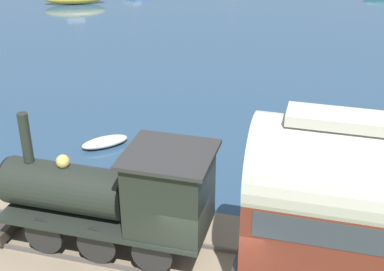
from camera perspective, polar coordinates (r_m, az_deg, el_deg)
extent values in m
cube|color=#4C4742|center=(14.75, 3.40, -12.03)|extent=(0.07, 54.88, 0.12)
cylinder|color=black|center=(13.64, -4.27, -12.60)|extent=(0.12, 1.06, 1.06)
cylinder|color=black|center=(14.69, -2.47, -9.26)|extent=(0.12, 1.06, 1.06)
cylinder|color=black|center=(14.12, -10.13, -11.44)|extent=(0.12, 1.06, 1.06)
cylinder|color=black|center=(15.14, -7.93, -8.32)|extent=(0.12, 1.06, 1.06)
cylinder|color=black|center=(14.73, -15.51, -10.27)|extent=(0.12, 1.06, 1.06)
cylinder|color=black|center=(15.71, -13.01, -7.37)|extent=(0.12, 1.06, 1.06)
cube|color=black|center=(14.37, -9.11, -8.44)|extent=(1.91, 5.43, 0.12)
cylinder|color=black|center=(14.42, -13.29, -5.40)|extent=(1.28, 3.26, 1.28)
cylinder|color=black|center=(15.22, -18.88, -4.38)|extent=(1.22, 0.08, 1.22)
cylinder|color=black|center=(14.25, -17.32, -0.24)|extent=(0.27, 0.27, 1.37)
sphere|color=tan|center=(14.03, -13.62, -2.69)|extent=(0.36, 0.36, 0.36)
cube|color=black|center=(13.24, -2.38, -5.98)|extent=(1.81, 1.90, 1.98)
cube|color=#282828|center=(12.70, -2.47, -2.02)|extent=(2.01, 2.14, 0.10)
cube|color=#2D2823|center=(16.11, -18.74, -8.79)|extent=(1.71, 0.44, 0.32)
cylinder|color=black|center=(14.33, 15.36, -12.19)|extent=(0.12, 0.76, 0.76)
cylinder|color=black|center=(14.32, 10.86, -11.67)|extent=(0.12, 0.76, 0.76)
ellipsoid|color=#B7B2A3|center=(18.00, 12.58, -6.14)|extent=(0.92, 2.17, 0.31)
ellipsoid|color=#B7B2A3|center=(21.02, -9.28, -0.68)|extent=(1.81, 1.85, 0.36)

